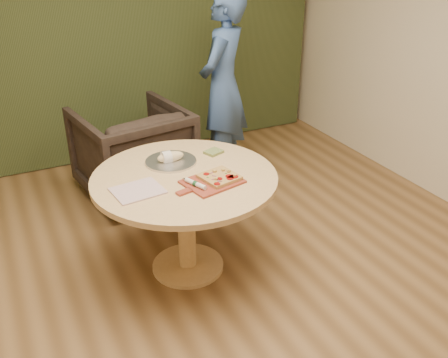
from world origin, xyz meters
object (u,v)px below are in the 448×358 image
serving_tray (171,161)px  bread_roll (169,157)px  pedestal_table (185,194)px  person_standing (223,87)px  cutlery_roll (195,184)px  pizza_paddle (211,182)px  flatbread_pizza (220,177)px  armchair (132,147)px

serving_tray → bread_roll: (-0.01, 0.00, 0.04)m
pedestal_table → person_standing: 1.61m
cutlery_roll → person_standing: 1.76m
pizza_paddle → bread_roll: 0.43m
flatbread_pizza → bread_roll: bread_roll is taller
flatbread_pizza → person_standing: (0.74, 1.47, 0.11)m
flatbread_pizza → serving_tray: (-0.19, 0.40, -0.02)m
bread_roll → cutlery_roll: bearing=-88.1°
pizza_paddle → flatbread_pizza: size_ratio=1.79×
pizza_paddle → person_standing: (0.81, 1.47, 0.13)m
cutlery_roll → person_standing: size_ratio=0.11×
pizza_paddle → bread_roll: (-0.13, 0.41, 0.04)m
person_standing → flatbread_pizza: bearing=20.5°
pizza_paddle → cutlery_roll: (-0.11, -0.01, 0.02)m
bread_roll → pizza_paddle: bearing=-72.7°
pizza_paddle → person_standing: person_standing is taller
pizza_paddle → bread_roll: bread_roll is taller
serving_tray → bread_roll: bread_roll is taller
flatbread_pizza → cutlery_roll: bearing=-172.9°
pedestal_table → flatbread_pizza: size_ratio=4.72×
person_standing → bread_roll: bearing=6.0°
pedestal_table → cutlery_roll: cutlery_roll is taller
flatbread_pizza → armchair: size_ratio=0.29×
pedestal_table → serving_tray: serving_tray is taller
serving_tray → pedestal_table: bearing=-88.1°
flatbread_pizza → bread_roll: 0.45m
pedestal_table → cutlery_roll: (-0.00, -0.19, 0.17)m
flatbread_pizza → armchair: (-0.17, 1.44, -0.32)m
cutlery_roll → serving_tray: size_ratio=0.54×
pizza_paddle → person_standing: 1.69m
pedestal_table → person_standing: size_ratio=0.70×
pizza_paddle → serving_tray: 0.43m
pizza_paddle → flatbread_pizza: 0.07m
pedestal_table → cutlery_roll: size_ratio=6.43×
pedestal_table → armchair: armchair is taller
bread_roll → armchair: armchair is taller
flatbread_pizza → bread_roll: bearing=115.8°
cutlery_roll → bread_roll: 0.42m
bread_roll → armchair: bearing=88.9°
pizza_paddle → serving_tray: bearing=93.6°
cutlery_roll → serving_tray: bearing=69.5°
pizza_paddle → serving_tray: size_ratio=1.32×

